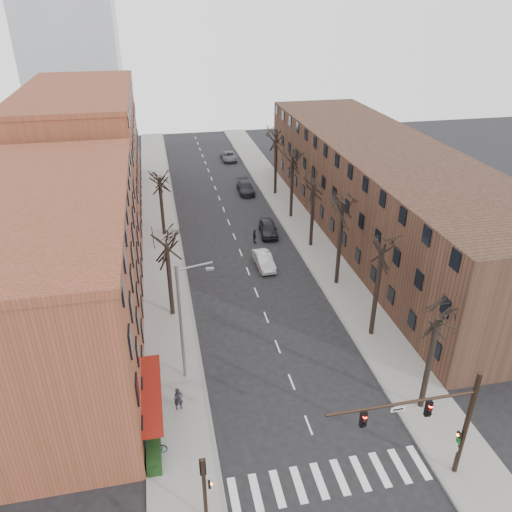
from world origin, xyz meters
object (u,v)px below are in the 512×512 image
parked_car_near (268,228)px  parked_car_mid (246,188)px  silver_sedan (264,261)px  bicycle (152,446)px  pedestrian_a (179,399)px

parked_car_near → parked_car_mid: 13.61m
silver_sedan → parked_car_near: parked_car_near is taller
parked_car_near → parked_car_mid: size_ratio=0.94×
parked_car_mid → bicycle: parked_car_mid is taller
pedestrian_a → parked_car_near: bearing=59.4°
silver_sedan → pedestrian_a: size_ratio=2.60×
parked_car_mid → bicycle: 43.68m
silver_sedan → pedestrian_a: (-9.54, -17.63, 0.27)m
silver_sedan → bicycle: bearing=-120.9°
parked_car_mid → bicycle: bearing=-107.1°
pedestrian_a → bicycle: pedestrian_a is taller
parked_car_near → pedestrian_a: bearing=-109.6°
silver_sedan → bicycle: (-11.32, -20.78, -0.07)m
bicycle → parked_car_near: bearing=-11.5°
pedestrian_a → parked_car_mid: bearing=67.7°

